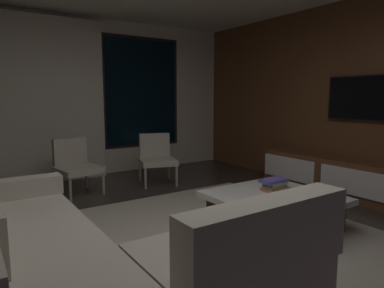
{
  "coord_description": "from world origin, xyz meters",
  "views": [
    {
      "loc": [
        -1.53,
        -2.26,
        1.36
      ],
      "look_at": [
        0.87,
        1.28,
        0.77
      ],
      "focal_mm": 31.95,
      "sensor_mm": 36.0,
      "label": 1
    }
  ],
  "objects": [
    {
      "name": "sectional_couch",
      "position": [
        -0.95,
        -0.13,
        0.29
      ],
      "size": [
        1.98,
        2.5,
        0.82
      ],
      "color": "#A49C8C",
      "rests_on": "floor"
    },
    {
      "name": "floor",
      "position": [
        0.0,
        0.0,
        0.0
      ],
      "size": [
        9.2,
        9.2,
        0.0
      ],
      "primitive_type": "plane",
      "color": "#332B26"
    },
    {
      "name": "accent_chair_near_window",
      "position": [
        1.0,
        2.49,
        0.43
      ],
      "size": [
        0.68,
        0.69,
        0.78
      ],
      "color": "#B2ADA0",
      "rests_on": "floor"
    },
    {
      "name": "area_rug",
      "position": [
        0.35,
        -0.1,
        0.01
      ],
      "size": [
        3.2,
        3.8,
        0.01
      ],
      "primitive_type": "cube",
      "color": "#ADA391",
      "rests_on": "floor"
    },
    {
      "name": "book_stack_on_coffee_table",
      "position": [
        1.22,
        0.21,
        0.42
      ],
      "size": [
        0.31,
        0.18,
        0.13
      ],
      "color": "#CD6E63",
      "rests_on": "coffee_table"
    },
    {
      "name": "back_wall_with_window",
      "position": [
        -0.06,
        3.62,
        1.34
      ],
      "size": [
        6.6,
        0.3,
        2.7
      ],
      "color": "silver",
      "rests_on": "floor"
    },
    {
      "name": "accent_chair_by_curtain",
      "position": [
        -0.24,
        2.58,
        0.43
      ],
      "size": [
        0.63,
        0.65,
        0.78
      ],
      "color": "#B2ADA0",
      "rests_on": "floor"
    },
    {
      "name": "mounted_tv",
      "position": [
        2.95,
        0.25,
        1.35
      ],
      "size": [
        0.05,
        1.05,
        0.61
      ],
      "color": "black"
    },
    {
      "name": "media_console",
      "position": [
        2.77,
        0.05,
        0.25
      ],
      "size": [
        0.46,
        3.1,
        0.52
      ],
      "color": "brown",
      "rests_on": "floor"
    },
    {
      "name": "coffee_table",
      "position": [
        1.09,
        0.1,
        0.19
      ],
      "size": [
        1.16,
        1.16,
        0.36
      ],
      "color": "black",
      "rests_on": "floor"
    }
  ]
}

